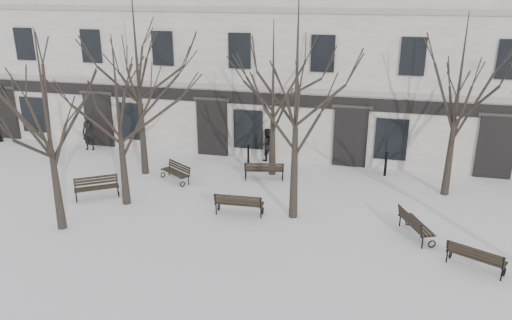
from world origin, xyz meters
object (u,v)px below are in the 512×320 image
(bench_0, at_px, (97,187))
(bench_2, at_px, (476,257))
(tree_0, at_px, (45,109))
(tree_1, at_px, (117,102))
(bench_1, at_px, (239,203))
(bench_5, at_px, (415,224))
(bench_3, at_px, (176,172))
(bench_4, at_px, (264,170))
(tree_2, at_px, (297,81))

(bench_0, xyz_separation_m, bench_2, (14.40, -2.19, -0.01))
(tree_0, bearing_deg, tree_1, 63.71)
(tree_0, distance_m, bench_1, 7.63)
(tree_0, bearing_deg, bench_2, 2.41)
(bench_1, relative_size, bench_2, 1.05)
(bench_1, xyz_separation_m, bench_5, (6.45, -0.18, -0.02))
(bench_1, bearing_deg, bench_0, -4.71)
(bench_3, xyz_separation_m, bench_4, (3.82, 1.09, 0.04))
(bench_1, bearing_deg, bench_5, 175.51)
(tree_2, distance_m, bench_3, 7.86)
(tree_2, distance_m, bench_5, 6.50)
(tree_2, relative_size, bench_4, 4.49)
(bench_0, height_order, bench_1, bench_1)
(tree_0, height_order, bench_5, tree_0)
(bench_2, bearing_deg, bench_1, 11.71)
(bench_3, height_order, bench_4, bench_4)
(tree_2, xyz_separation_m, bench_4, (-1.95, 3.46, -4.75))
(bench_2, height_order, bench_3, bench_2)
(bench_1, bearing_deg, tree_1, -2.32)
(tree_2, bearing_deg, bench_0, -178.82)
(bench_5, bearing_deg, bench_4, 33.55)
(tree_0, distance_m, tree_1, 2.85)
(bench_0, relative_size, bench_4, 0.96)
(tree_1, height_order, bench_0, tree_1)
(bench_4, bearing_deg, bench_1, 76.66)
(bench_2, relative_size, bench_3, 1.08)
(tree_1, relative_size, bench_0, 3.76)
(bench_3, bearing_deg, bench_5, 17.03)
(tree_1, distance_m, bench_2, 13.60)
(tree_0, height_order, bench_1, tree_0)
(tree_1, relative_size, bench_4, 3.62)
(tree_1, distance_m, bench_1, 6.02)
(bench_4, bearing_deg, bench_0, 18.05)
(tree_0, relative_size, tree_2, 0.85)
(tree_0, height_order, bench_4, tree_0)
(tree_0, distance_m, bench_0, 4.85)
(tree_1, bearing_deg, tree_0, -116.29)
(bench_3, bearing_deg, tree_2, 10.69)
(bench_3, height_order, bench_5, bench_5)
(tree_2, xyz_separation_m, bench_2, (6.14, -2.36, -4.76))
(bench_0, xyz_separation_m, bench_4, (6.31, 3.63, 0.00))
(tree_0, bearing_deg, tree_2, 20.18)
(tree_0, xyz_separation_m, bench_1, (6.00, 2.59, -3.94))
(tree_1, xyz_separation_m, tree_2, (6.79, 0.41, 1.02))
(tree_1, bearing_deg, bench_5, -0.68)
(bench_0, bearing_deg, bench_3, 11.62)
(bench_0, bearing_deg, bench_2, -42.61)
(bench_1, distance_m, bench_2, 8.43)
(tree_0, height_order, bench_0, tree_0)
(bench_3, distance_m, bench_4, 3.97)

